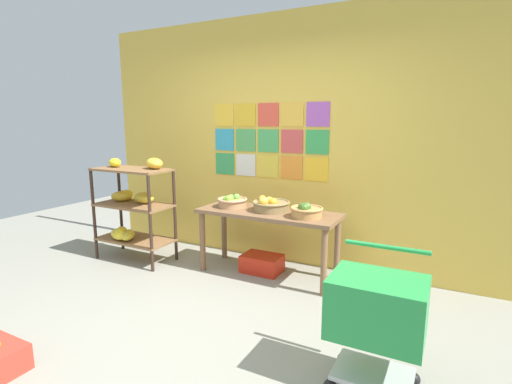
% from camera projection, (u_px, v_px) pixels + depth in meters
% --- Properties ---
extents(ground, '(9.78, 9.78, 0.00)m').
position_uv_depth(ground, '(175.00, 337.00, 2.92)').
color(ground, gray).
extents(back_wall_with_art, '(4.73, 0.07, 2.77)m').
position_uv_depth(back_wall_with_art, '(280.00, 142.00, 4.34)').
color(back_wall_with_art, gold).
rests_on(back_wall_with_art, ground).
extents(banana_shelf_unit, '(0.91, 0.51, 1.21)m').
position_uv_depth(banana_shelf_unit, '(132.00, 206.00, 4.48)').
color(banana_shelf_unit, '#34221A').
rests_on(banana_shelf_unit, ground).
extents(display_table, '(1.49, 0.56, 0.69)m').
position_uv_depth(display_table, '(268.00, 220.00, 4.02)').
color(display_table, brown).
rests_on(display_table, ground).
extents(fruit_basket_back_right, '(0.33, 0.33, 0.14)m').
position_uv_depth(fruit_basket_back_right, '(232.00, 201.00, 4.19)').
color(fruit_basket_back_right, tan).
rests_on(fruit_basket_back_right, display_table).
extents(fruit_basket_right, '(0.32, 0.32, 0.15)m').
position_uv_depth(fruit_basket_right, '(306.00, 211.00, 3.74)').
color(fruit_basket_right, '#B78448').
rests_on(fruit_basket_right, display_table).
extents(fruit_basket_left, '(0.39, 0.39, 0.17)m').
position_uv_depth(fruit_basket_left, '(270.00, 205.00, 4.00)').
color(fruit_basket_left, olive).
rests_on(fruit_basket_left, display_table).
extents(produce_crate_under_table, '(0.42, 0.30, 0.19)m').
position_uv_depth(produce_crate_under_table, '(262.00, 263.00, 4.18)').
color(produce_crate_under_table, red).
rests_on(produce_crate_under_table, ground).
extents(shopping_cart, '(0.54, 0.45, 0.85)m').
position_uv_depth(shopping_cart, '(377.00, 312.00, 2.27)').
color(shopping_cart, black).
rests_on(shopping_cart, ground).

